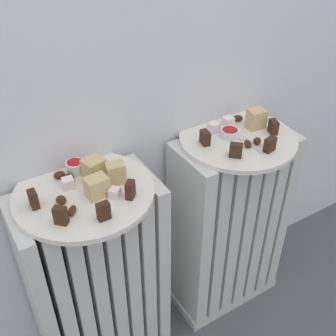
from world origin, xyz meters
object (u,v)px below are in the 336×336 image
plate_left (84,193)px  jam_bowl_left (75,166)px  radiator_left (99,286)px  plate_right (237,139)px  jam_bowl_right (230,133)px  fork (249,143)px  radiator_right (227,226)px

plate_left → jam_bowl_left: size_ratio=7.44×
radiator_left → plate_left: 0.30m
plate_right → jam_bowl_right: size_ratio=6.36×
plate_right → fork: (0.00, -0.04, 0.01)m
jam_bowl_right → radiator_right: bearing=-32.6°
fork → radiator_left: bearing=174.6°
radiator_right → jam_bowl_left: bearing=170.0°
radiator_right → jam_bowl_right: (-0.02, 0.01, 0.32)m
radiator_right → plate_left: (-0.41, 0.00, 0.30)m
plate_left → jam_bowl_right: jam_bowl_right is taller
plate_right → fork: 0.04m
radiator_right → plate_right: size_ratio=1.97×
plate_left → jam_bowl_right: bearing=1.6°
radiator_left → jam_bowl_right: (0.39, 0.01, 0.32)m
jam_bowl_left → fork: bearing=-15.2°
radiator_right → jam_bowl_left: jam_bowl_left is taller
jam_bowl_right → fork: (0.02, -0.05, -0.01)m
radiator_right → plate_left: 0.51m
radiator_right → jam_bowl_right: size_ratio=12.55×
radiator_left → plate_right: size_ratio=1.97×
radiator_right → fork: 0.31m
plate_right → jam_bowl_right: bearing=147.4°
jam_bowl_left → jam_bowl_right: jam_bowl_left is taller
radiator_right → plate_left: plate_left is taller
jam_bowl_right → fork: bearing=-68.2°
jam_bowl_right → plate_right: bearing=-32.6°
jam_bowl_right → plate_left: bearing=-178.4°
radiator_left → plate_right: bearing=0.0°
radiator_left → jam_bowl_right: jam_bowl_right is taller
jam_bowl_left → jam_bowl_right: (0.38, -0.06, -0.00)m
plate_left → plate_right: bearing=0.0°
radiator_right → plate_right: bearing=90.0°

